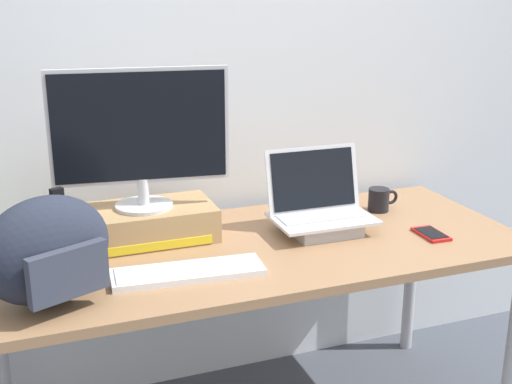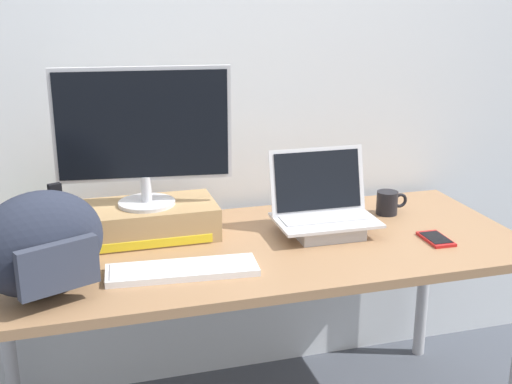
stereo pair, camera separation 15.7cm
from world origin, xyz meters
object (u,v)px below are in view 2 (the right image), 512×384
object	(u,v)px
external_keyboard	(182,270)
messenger_backpack	(40,244)
desktop_monitor	(143,133)
cell_phone	(436,239)
open_laptop	(324,217)
plush_toy	(29,222)
toner_box_yellow	(148,220)
coffee_mug	(388,203)

from	to	relation	value
external_keyboard	messenger_backpack	bearing A→B (deg)	-170.63
desktop_monitor	cell_phone	distance (m)	1.03
open_laptop	messenger_backpack	distance (m)	0.95
external_keyboard	plush_toy	bearing A→B (deg)	139.65
toner_box_yellow	cell_phone	xyz separation A→B (m)	(0.91, -0.31, -0.05)
coffee_mug	plush_toy	distance (m)	1.27
desktop_monitor	cell_phone	size ratio (longest dim) A/B	4.03
external_keyboard	toner_box_yellow	bearing A→B (deg)	104.40
open_laptop	external_keyboard	bearing A→B (deg)	-158.16
external_keyboard	cell_phone	bearing A→B (deg)	6.64
plush_toy	coffee_mug	bearing A→B (deg)	-5.78
open_laptop	plush_toy	world-z (taller)	open_laptop
open_laptop	coffee_mug	distance (m)	0.32
cell_phone	messenger_backpack	bearing A→B (deg)	-175.87
toner_box_yellow	external_keyboard	xyz separation A→B (m)	(0.06, -0.33, -0.04)
coffee_mug	cell_phone	world-z (taller)	coffee_mug
open_laptop	external_keyboard	size ratio (longest dim) A/B	0.76
desktop_monitor	messenger_backpack	distance (m)	0.53
external_keyboard	messenger_backpack	distance (m)	0.41
external_keyboard	messenger_backpack	size ratio (longest dim) A/B	1.11
open_laptop	plush_toy	distance (m)	1.00
messenger_backpack	cell_phone	bearing A→B (deg)	-20.40
external_keyboard	coffee_mug	bearing A→B (deg)	25.88
open_laptop	coffee_mug	world-z (taller)	open_laptop
external_keyboard	messenger_backpack	world-z (taller)	messenger_backpack
external_keyboard	plush_toy	distance (m)	0.63
messenger_backpack	cell_phone	xyz separation A→B (m)	(1.24, 0.05, -0.14)
open_laptop	external_keyboard	world-z (taller)	open_laptop
desktop_monitor	cell_phone	xyz separation A→B (m)	(0.91, -0.31, -0.35)
desktop_monitor	plush_toy	xyz separation A→B (m)	(-0.38, 0.11, -0.31)
toner_box_yellow	desktop_monitor	world-z (taller)	desktop_monitor
external_keyboard	plush_toy	xyz separation A→B (m)	(-0.44, 0.44, 0.04)
toner_box_yellow	open_laptop	size ratio (longest dim) A/B	1.32
external_keyboard	messenger_backpack	xyz separation A→B (m)	(-0.39, -0.03, 0.13)
toner_box_yellow	desktop_monitor	xyz separation A→B (m)	(-0.00, -0.00, 0.30)
messenger_backpack	plush_toy	world-z (taller)	messenger_backpack
coffee_mug	desktop_monitor	bearing A→B (deg)	178.87
coffee_mug	plush_toy	size ratio (longest dim) A/B	1.21
toner_box_yellow	external_keyboard	bearing A→B (deg)	-80.57
external_keyboard	coffee_mug	distance (m)	0.89
open_laptop	cell_phone	distance (m)	0.38
toner_box_yellow	external_keyboard	world-z (taller)	toner_box_yellow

